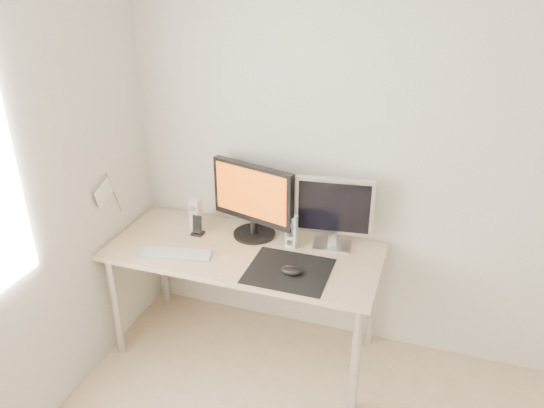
# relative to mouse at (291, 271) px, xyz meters

# --- Properties ---
(wall_back) EXTENTS (3.50, 0.00, 3.50)m
(wall_back) POSITION_rel_mouse_xyz_m (0.59, 0.54, 0.50)
(wall_back) COLOR silver
(wall_back) RESTS_ON ground
(mousepad) EXTENTS (0.45, 0.40, 0.00)m
(mousepad) POSITION_rel_mouse_xyz_m (-0.02, 0.03, -0.02)
(mousepad) COLOR black
(mousepad) RESTS_ON desk
(mouse) EXTENTS (0.12, 0.07, 0.04)m
(mouse) POSITION_rel_mouse_xyz_m (0.00, 0.00, 0.00)
(mouse) COLOR black
(mouse) RESTS_ON mousepad
(desk) EXTENTS (1.60, 0.70, 0.73)m
(desk) POSITION_rel_mouse_xyz_m (-0.34, 0.17, -0.10)
(desk) COLOR #D1B587
(desk) RESTS_ON ground
(main_monitor) EXTENTS (0.54, 0.32, 0.47)m
(main_monitor) POSITION_rel_mouse_xyz_m (-0.34, 0.34, 0.23)
(main_monitor) COLOR black
(main_monitor) RESTS_ON desk
(second_monitor) EXTENTS (0.45, 0.19, 0.43)m
(second_monitor) POSITION_rel_mouse_xyz_m (0.15, 0.37, 0.22)
(second_monitor) COLOR silver
(second_monitor) RESTS_ON desk
(speaker_left) EXTENTS (0.06, 0.08, 0.20)m
(speaker_left) POSITION_rel_mouse_xyz_m (-0.72, 0.33, 0.07)
(speaker_left) COLOR silver
(speaker_left) RESTS_ON desk
(speaker_right) EXTENTS (0.06, 0.08, 0.20)m
(speaker_right) POSITION_rel_mouse_xyz_m (-0.09, 0.30, 0.07)
(speaker_right) COLOR white
(speaker_right) RESTS_ON desk
(keyboard) EXTENTS (0.44, 0.20, 0.02)m
(keyboard) POSITION_rel_mouse_xyz_m (-0.69, -0.01, -0.02)
(keyboard) COLOR #B3B3B5
(keyboard) RESTS_ON desk
(phone_dock) EXTENTS (0.07, 0.06, 0.13)m
(phone_dock) POSITION_rel_mouse_xyz_m (-0.67, 0.25, 0.01)
(phone_dock) COLOR black
(phone_dock) RESTS_ON desk
(pennant) EXTENTS (0.01, 0.23, 0.29)m
(pennant) POSITION_rel_mouse_xyz_m (-1.13, 0.02, 0.29)
(pennant) COLOR #A57F54
(pennant) RESTS_ON wall_left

